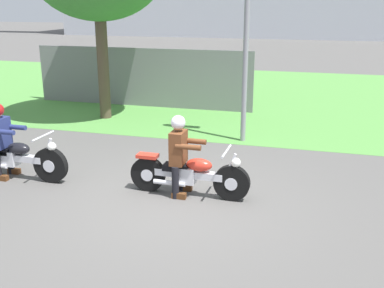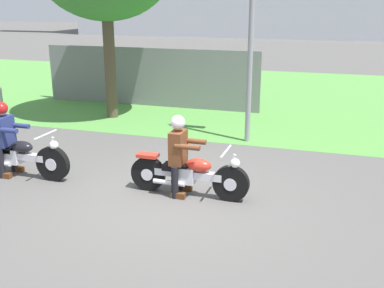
{
  "view_description": "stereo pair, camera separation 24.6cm",
  "coord_description": "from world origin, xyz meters",
  "px_view_note": "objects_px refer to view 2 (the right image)",
  "views": [
    {
      "loc": [
        2.2,
        -6.56,
        3.15
      ],
      "look_at": [
        0.22,
        0.55,
        0.85
      ],
      "focal_mm": 42.88,
      "sensor_mm": 36.0,
      "label": 1
    },
    {
      "loc": [
        2.43,
        -6.49,
        3.15
      ],
      "look_at": [
        0.22,
        0.55,
        0.85
      ],
      "focal_mm": 42.88,
      "sensor_mm": 36.0,
      "label": 2
    }
  ],
  "objects_px": {
    "motorcycle_lead": "(189,174)",
    "motorcycle_follow": "(15,156)",
    "rider_lead": "(179,149)",
    "rider_follow": "(5,133)"
  },
  "relations": [
    {
      "from": "motorcycle_lead",
      "to": "motorcycle_follow",
      "type": "xyz_separation_m",
      "value": [
        -3.38,
        -0.09,
        0.02
      ]
    },
    {
      "from": "motorcycle_lead",
      "to": "rider_lead",
      "type": "relative_size",
      "value": 1.5
    },
    {
      "from": "rider_lead",
      "to": "rider_follow",
      "type": "relative_size",
      "value": 0.98
    },
    {
      "from": "motorcycle_follow",
      "to": "rider_follow",
      "type": "bearing_deg",
      "value": 179.19
    },
    {
      "from": "rider_lead",
      "to": "motorcycle_follow",
      "type": "bearing_deg",
      "value": -177.72
    },
    {
      "from": "motorcycle_lead",
      "to": "motorcycle_follow",
      "type": "relative_size",
      "value": 0.91
    },
    {
      "from": "motorcycle_lead",
      "to": "rider_follow",
      "type": "xyz_separation_m",
      "value": [
        -3.55,
        -0.09,
        0.44
      ]
    },
    {
      "from": "rider_follow",
      "to": "rider_lead",
      "type": "bearing_deg",
      "value": 2.13
    },
    {
      "from": "rider_lead",
      "to": "rider_follow",
      "type": "height_order",
      "value": "rider_follow"
    },
    {
      "from": "motorcycle_follow",
      "to": "rider_follow",
      "type": "height_order",
      "value": "rider_follow"
    }
  ]
}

